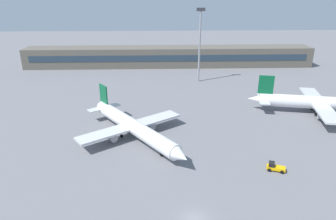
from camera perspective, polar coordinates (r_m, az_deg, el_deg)
name	(u,v)px	position (r m, az deg, el deg)	size (l,w,h in m)	color
ground_plane	(178,120)	(85.98, 1.86, -1.84)	(400.00, 400.00, 0.00)	slate
terminal_building	(169,57)	(147.10, 0.18, 9.93)	(133.47, 12.13, 9.00)	#5B564C
airplane_near	(134,127)	(74.93, -6.41, -3.12)	(26.56, 34.07, 9.86)	white
airplane_mid	(324,103)	(100.14, 27.05, 1.17)	(42.99, 30.39, 10.72)	white
baggage_tug_yellow	(275,167)	(66.22, 19.27, -9.99)	(3.90, 2.78, 1.75)	#F2B20C
floodlight_tower_west	(200,41)	(119.83, 5.94, 12.75)	(3.20, 0.80, 27.93)	gray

